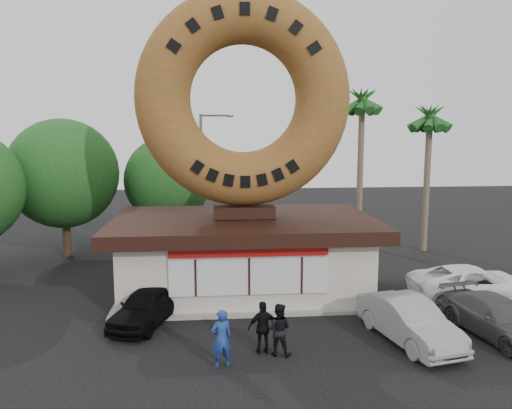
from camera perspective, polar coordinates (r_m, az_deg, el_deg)
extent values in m
plane|color=black|center=(16.75, -0.01, -16.22)|extent=(90.00, 90.00, 0.00)
cube|color=silver|center=(21.90, -1.39, -6.07)|extent=(10.00, 6.00, 3.00)
cube|color=#999993|center=(22.30, -1.38, -9.61)|extent=(10.60, 6.60, 0.15)
cube|color=#3F3F3F|center=(21.56, -1.40, -2.08)|extent=(10.00, 6.00, 0.10)
cube|color=black|center=(21.57, -1.40, -2.21)|extent=(11.20, 7.20, 0.55)
cube|color=silver|center=(18.95, -0.80, -8.23)|extent=(6.00, 0.12, 1.40)
cube|color=#AE100E|center=(18.67, -0.80, -5.30)|extent=(6.00, 0.10, 0.45)
cube|color=black|center=(21.48, -1.41, -0.76)|extent=(2.60, 1.40, 0.50)
torus|color=#97562C|center=(21.24, -1.46, 11.96)|extent=(8.98, 2.29, 8.98)
cylinder|color=#473321|center=(29.80, -20.86, -2.43)|extent=(0.44, 0.44, 3.30)
sphere|color=#1E4619|center=(29.41, -21.17, 3.33)|extent=(6.00, 6.00, 6.00)
cylinder|color=#473321|center=(30.78, -9.92, -2.08)|extent=(0.44, 0.44, 2.86)
sphere|color=#1E4619|center=(30.42, -10.04, 2.75)|extent=(5.20, 5.20, 5.20)
cylinder|color=#726651|center=(30.57, 11.81, 3.61)|extent=(0.36, 0.36, 9.00)
cylinder|color=#726651|center=(30.43, 18.93, 2.36)|extent=(0.36, 0.36, 8.00)
cylinder|color=#59595E|center=(31.31, -6.23, 2.93)|extent=(0.18, 0.18, 8.00)
cylinder|color=#59595E|center=(31.17, -4.67, 10.10)|extent=(1.80, 0.12, 0.12)
cube|color=#59595E|center=(31.19, -2.99, 10.03)|extent=(0.45, 0.20, 0.12)
imported|color=navy|center=(15.34, -3.98, -15.01)|extent=(0.75, 0.60, 1.78)
imported|color=black|center=(16.08, 2.60, -14.07)|extent=(0.97, 0.85, 1.67)
imported|color=black|center=(16.17, 0.83, -13.88)|extent=(1.03, 0.52, 1.69)
imported|color=black|center=(18.95, -12.40, -11.26)|extent=(2.77, 4.17, 1.32)
imported|color=#97989C|center=(17.78, 17.07, -12.58)|extent=(2.48, 4.62, 1.45)
imported|color=#525457|center=(19.32, 25.88, -11.57)|extent=(2.61, 4.75, 1.30)
imported|color=white|center=(22.67, 23.67, -8.32)|extent=(5.29, 2.53, 1.45)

